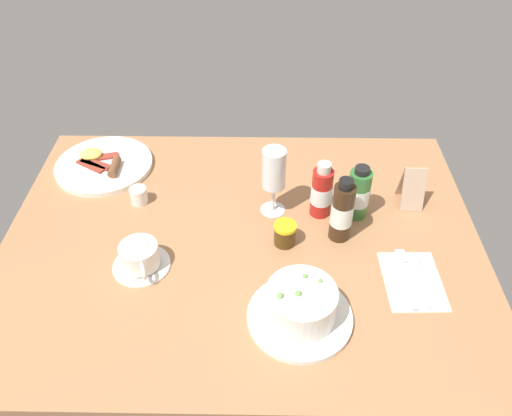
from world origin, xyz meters
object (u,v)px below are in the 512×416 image
coffee_cup (140,257)px  breakfast_plate (103,164)px  porridge_bowl (301,306)px  jam_jar (285,234)px  sauce_bottle_red (322,192)px  sauce_bottle_brown (342,212)px  cutlery_setting (412,278)px  wine_glass (274,172)px  menu_card (412,186)px  sauce_bottle_green (358,194)px  creamer_jug (139,195)px

coffee_cup → breakfast_plate: (-16.90, 35.72, -2.01)cm
porridge_bowl → jam_jar: size_ratio=3.77×
sauce_bottle_red → breakfast_plate: bearing=162.9°
porridge_bowl → sauce_bottle_brown: (10.16, 23.49, 3.44)cm
coffee_cup → sauce_bottle_red: (40.06, 18.22, 3.64)cm
cutlery_setting → sauce_bottle_brown: size_ratio=1.03×
breakfast_plate → cutlery_setting: bearing=-27.1°
wine_glass → menu_card: bearing=5.8°
sauce_bottle_brown → cutlery_setting: bearing=-42.0°
cutlery_setting → sauce_bottle_green: size_ratio=1.21×
sauce_bottle_green → breakfast_plate: (-65.56, 17.91, -5.55)cm
creamer_jug → menu_card: bearing=0.7°
coffee_cup → sauce_bottle_brown: sauce_bottle_brown is taller
creamer_jug → wine_glass: 34.54cm
jam_jar → menu_card: bearing=25.1°
jam_jar → sauce_bottle_red: size_ratio=0.38×
menu_card → sauce_bottle_green: bearing=-161.6°
creamer_jug → sauce_bottle_red: 44.77cm
coffee_cup → wine_glass: wine_glass is taller
wine_glass → porridge_bowl: bearing=-81.2°
wine_glass → menu_card: (33.79, 3.44, -6.51)cm
sauce_bottle_red → cutlery_setting: bearing=-49.1°
creamer_jug → menu_card: size_ratio=0.46×
jam_jar → sauce_bottle_red: 14.15cm
sauce_bottle_red → menu_card: (22.43, 4.19, -1.28)cm
creamer_jug → breakfast_plate: (-12.53, 14.17, -1.27)cm
coffee_cup → menu_card: bearing=19.7°
sauce_bottle_red → breakfast_plate: size_ratio=0.57×
breakfast_plate → menu_card: menu_card is taller
cutlery_setting → wine_glass: 38.42cm
sauce_bottle_green → menu_card: 14.63cm
cutlery_setting → breakfast_plate: (-75.12, 38.49, 0.64)cm
porridge_bowl → sauce_bottle_brown: sauce_bottle_brown is taller
sauce_bottle_red → sauce_bottle_green: 8.60cm
wine_glass → sauce_bottle_red: size_ratio=1.20×
porridge_bowl → cutlery_setting: 26.94cm
creamer_jug → sauce_bottle_brown: bearing=-13.3°
creamer_jug → sauce_bottle_brown: 49.87cm
wine_glass → sauce_bottle_green: wine_glass is taller
sauce_bottle_green → breakfast_plate: bearing=164.7°
sauce_bottle_brown → coffee_cup: bearing=-167.0°
breakfast_plate → menu_card: bearing=-9.5°
porridge_bowl → cutlery_setting: (24.50, 10.56, -3.78)cm
porridge_bowl → cutlery_setting: size_ratio=1.23×
sauce_bottle_brown → sauce_bottle_green: bearing=58.1°
jam_jar → sauce_bottle_red: bearing=49.9°
cutlery_setting → sauce_bottle_brown: 20.61cm
wine_glass → breakfast_plate: (-45.61, 16.75, -10.87)cm
cutlery_setting → jam_jar: bearing=158.6°
cutlery_setting → wine_glass: size_ratio=0.96×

